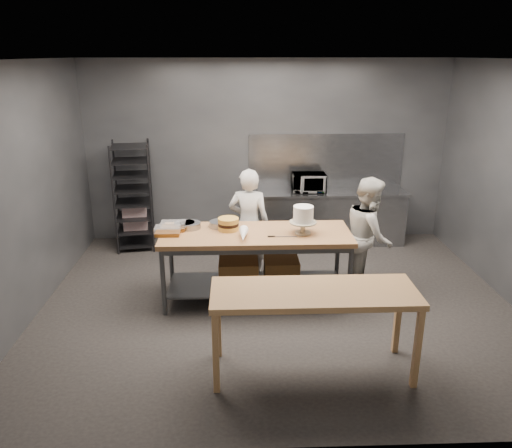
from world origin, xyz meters
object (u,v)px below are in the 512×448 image
at_px(chef_right, 369,236).
at_px(frosted_cake_stand, 303,216).
at_px(near_counter, 314,298).
at_px(chef_behind, 249,224).
at_px(speed_rack, 133,197).
at_px(microwave, 309,183).
at_px(layer_cake, 228,224).
at_px(work_table, 256,258).

relative_size(chef_right, frosted_cake_stand, 4.42).
distance_m(near_counter, chef_behind, 2.40).
relative_size(speed_rack, frosted_cake_stand, 4.90).
xyz_separation_m(chef_right, microwave, (-0.54, 1.85, 0.26)).
xyz_separation_m(microwave, layer_cake, (-1.29, -1.91, -0.05)).
xyz_separation_m(work_table, frosted_cake_stand, (0.58, -0.06, 0.57)).
xyz_separation_m(near_counter, chef_right, (0.98, 1.77, -0.02)).
distance_m(work_table, microwave, 2.28).
bearing_deg(near_counter, work_table, 107.25).
xyz_separation_m(speed_rack, frosted_cake_stand, (2.50, -2.00, 0.29)).
distance_m(speed_rack, layer_cake, 2.42).
xyz_separation_m(frosted_cake_stand, layer_cake, (-0.93, 0.17, -0.15)).
height_order(chef_right, layer_cake, chef_right).
height_order(work_table, frosted_cake_stand, frosted_cake_stand).
bearing_deg(chef_behind, microwave, -117.59).
bearing_deg(microwave, layer_cake, -124.04).
xyz_separation_m(near_counter, layer_cake, (-0.85, 1.71, 0.19)).
relative_size(speed_rack, layer_cake, 6.61).
bearing_deg(speed_rack, near_counter, -55.69).
bearing_deg(chef_behind, near_counter, 114.37).
distance_m(speed_rack, chef_right, 3.84).
bearing_deg(layer_cake, speed_rack, 130.54).
distance_m(chef_behind, frosted_cake_stand, 1.08).
height_order(near_counter, frosted_cake_stand, frosted_cake_stand).
bearing_deg(frosted_cake_stand, near_counter, -93.04).
bearing_deg(speed_rack, frosted_cake_stand, -38.66).
bearing_deg(near_counter, speed_rack, 124.31).
distance_m(speed_rack, chef_behind, 2.21).
bearing_deg(chef_right, frosted_cake_stand, 113.41).
xyz_separation_m(work_table, microwave, (0.94, 2.02, 0.48)).
xyz_separation_m(chef_right, frosted_cake_stand, (-0.90, -0.23, 0.36)).
bearing_deg(work_table, chef_behind, 95.99).
height_order(near_counter, chef_right, chef_right).
xyz_separation_m(microwave, frosted_cake_stand, (-0.36, -2.08, 0.10)).
distance_m(near_counter, layer_cake, 1.92).
height_order(microwave, layer_cake, microwave).
height_order(speed_rack, layer_cake, speed_rack).
height_order(chef_behind, microwave, chef_behind).
relative_size(work_table, frosted_cake_stand, 6.72).
height_order(microwave, frosted_cake_stand, frosted_cake_stand).
relative_size(work_table, near_counter, 1.20).
bearing_deg(layer_cake, work_table, -16.72).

